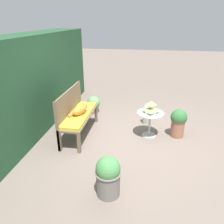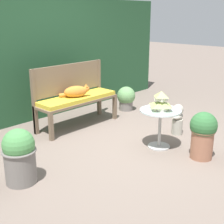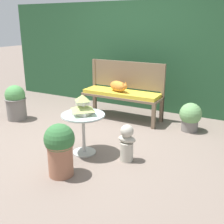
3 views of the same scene
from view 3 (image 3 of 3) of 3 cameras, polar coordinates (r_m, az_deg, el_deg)
ground at (r=4.51m, az=-5.38°, el=-5.14°), size 30.00×30.00×0.00m
foliage_hedge_back at (r=6.22m, az=6.46°, el=11.50°), size 6.40×0.80×2.16m
garden_bench at (r=5.21m, az=1.94°, el=3.41°), size 1.50×0.47×0.53m
bench_backrest at (r=5.33m, az=3.02°, el=6.98°), size 1.50×0.06×1.06m
cat at (r=5.17m, az=1.29°, el=5.25°), size 0.45×0.38×0.21m
patio_table at (r=3.83m, az=-5.86°, el=-2.23°), size 0.59×0.59×0.57m
pagoda_birdhouse at (r=3.75m, az=-5.97°, el=1.21°), size 0.29×0.29×0.27m
garden_bust at (r=3.68m, az=3.03°, el=-6.22°), size 0.24×0.17×0.50m
potted_plant_path_edge at (r=4.86m, az=15.63°, el=-0.90°), size 0.37×0.37×0.48m
potted_plant_table_near at (r=3.35m, az=-10.55°, el=-7.15°), size 0.36×0.36×0.65m
potted_plant_patio_mid at (r=5.51m, az=-18.97°, el=1.93°), size 0.39×0.39×0.65m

